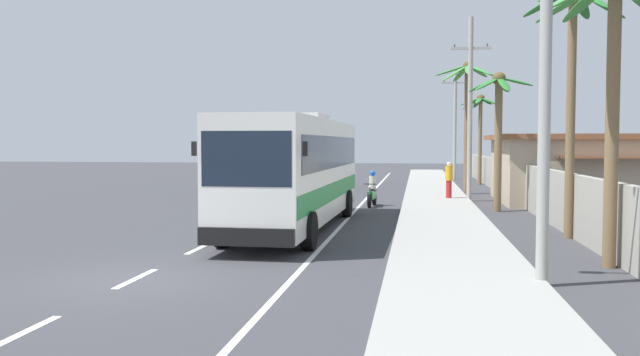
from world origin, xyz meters
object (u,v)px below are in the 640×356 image
object	(u,v)px
utility_pole_nearest	(541,33)
palm_farthest	(468,103)
motorcycle_beside_bus	(372,192)
utility_pole_mid	(470,106)
pedestrian_near_kerb	(449,179)
palm_third	(613,47)
palm_nearest	(498,116)
roadside_building	(639,169)
palm_fourth	(572,54)
utility_pole_far	(455,122)
coach_bus_foreground	(298,168)
palm_second	(480,116)
coach_bus_far_lane	(290,156)

from	to	relation	value
utility_pole_nearest	palm_farthest	world-z (taller)	utility_pole_nearest
motorcycle_beside_bus	utility_pole_mid	xyz separation A→B (m)	(4.54, 3.25, 4.00)
pedestrian_near_kerb	palm_third	xyz separation A→B (m)	(2.80, -17.12, 3.95)
utility_pole_mid	pedestrian_near_kerb	bearing A→B (deg)	173.44
palm_nearest	roadside_building	xyz separation A→B (m)	(7.07, 4.83, -2.34)
utility_pole_nearest	palm_nearest	size ratio (longest dim) A/B	1.62
palm_nearest	palm_fourth	distance (m)	7.80
utility_pole_far	roadside_building	xyz separation A→B (m)	(7.49, -19.24, -2.85)
coach_bus_foreground	palm_third	xyz separation A→B (m)	(8.32, -5.73, 3.02)
palm_second	palm_fourth	world-z (taller)	palm_fourth
palm_nearest	palm_fourth	world-z (taller)	palm_fourth
palm_third	palm_nearest	bearing A→B (deg)	94.88
pedestrian_near_kerb	palm_nearest	xyz separation A→B (m)	(1.76, -4.90, 2.91)
utility_pole_mid	utility_pole_far	size ratio (longest dim) A/B	1.05
utility_pole_nearest	utility_pole_far	world-z (taller)	utility_pole_nearest
utility_pole_nearest	palm_fourth	distance (m)	7.27
utility_pole_nearest	palm_nearest	world-z (taller)	utility_pole_nearest
motorcycle_beside_bus	palm_second	size ratio (longest dim) A/B	0.32
utility_pole_far	palm_farthest	bearing A→B (deg)	-90.55
coach_bus_far_lane	utility_pole_nearest	bearing A→B (deg)	-68.97
utility_pole_nearest	palm_nearest	bearing A→B (deg)	86.26
coach_bus_far_lane	utility_pole_far	xyz separation A→B (m)	(10.83, 11.76, 2.46)
palm_nearest	pedestrian_near_kerb	bearing A→B (deg)	109.75
coach_bus_foreground	coach_bus_far_lane	world-z (taller)	coach_bus_far_lane
palm_nearest	palm_fourth	size ratio (longest dim) A/B	0.76
utility_pole_nearest	palm_nearest	xyz separation A→B (m)	(0.95, 14.49, -1.03)
coach_bus_far_lane	utility_pole_nearest	xyz separation A→B (m)	(10.31, -26.81, 2.98)
coach_bus_foreground	pedestrian_near_kerb	bearing A→B (deg)	64.15
palm_second	palm_nearest	bearing A→B (deg)	-93.00
motorcycle_beside_bus	palm_nearest	distance (m)	6.47
utility_pole_mid	palm_second	size ratio (longest dim) A/B	1.45
motorcycle_beside_bus	palm_farthest	bearing A→B (deg)	58.95
coach_bus_foreground	palm_fourth	xyz separation A→B (m)	(8.48, -1.07, 3.48)
pedestrian_near_kerb	palm_third	distance (m)	17.79
coach_bus_foreground	palm_third	size ratio (longest dim) A/B	1.80
utility_pole_mid	palm_second	bearing A→B (deg)	82.54
motorcycle_beside_bus	pedestrian_near_kerb	distance (m)	4.93
utility_pole_far	roadside_building	distance (m)	20.84
utility_pole_mid	palm_second	world-z (taller)	utility_pole_mid
palm_fourth	pedestrian_near_kerb	bearing A→B (deg)	103.35
utility_pole_mid	palm_third	distance (m)	17.11
utility_pole_nearest	palm_second	world-z (taller)	utility_pole_nearest
palm_nearest	palm_second	bearing A→B (deg)	87.00
coach_bus_far_lane	motorcycle_beside_bus	bearing A→B (deg)	-61.19
coach_bus_far_lane	pedestrian_near_kerb	xyz separation A→B (m)	(9.50, -7.41, -0.95)
palm_fourth	roadside_building	size ratio (longest dim) A/B	0.56
motorcycle_beside_bus	pedestrian_near_kerb	bearing A→B (deg)	43.32
coach_bus_far_lane	palm_second	bearing A→B (deg)	25.03
utility_pole_nearest	palm_second	distance (m)	32.56
palm_nearest	palm_fourth	bearing A→B (deg)	-80.99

